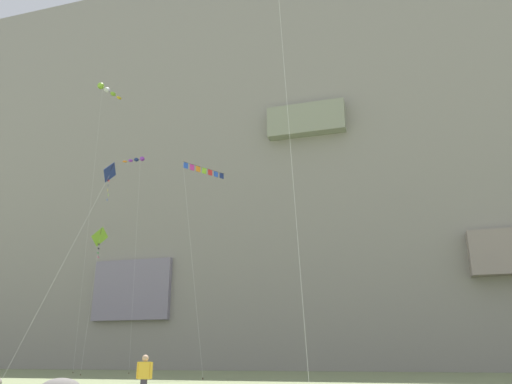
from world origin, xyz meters
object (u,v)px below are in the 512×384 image
object	(u,v)px
spectator_watching_left	(144,379)
kite_diamond_front_field	(105,183)
kite_diamond_far_left	(99,239)
kite_banner_near_cliff	(204,176)
kite_windsock_high_right	(137,161)
kite_windsock_mid_right	(106,90)

from	to	relation	value
spectator_watching_left	kite_diamond_front_field	bearing A→B (deg)	132.68
spectator_watching_left	kite_diamond_far_left	world-z (taller)	kite_diamond_far_left
kite_banner_near_cliff	kite_diamond_front_field	distance (m)	16.05
kite_windsock_high_right	kite_diamond_far_left	xyz separation A→B (m)	(-1.23, -4.14, -10.33)
kite_banner_near_cliff	kite_windsock_mid_right	xyz separation A→B (m)	(-18.35, 10.13, 17.35)
kite_windsock_high_right	kite_banner_near_cliff	distance (m)	16.90
kite_diamond_front_field	kite_banner_near_cliff	bearing A→B (deg)	89.74
spectator_watching_left	kite_windsock_mid_right	bearing A→B (deg)	127.93
kite_banner_near_cliff	kite_diamond_front_field	world-z (taller)	kite_banner_near_cliff
kite_windsock_high_right	kite_banner_near_cliff	bearing A→B (deg)	-36.49
kite_banner_near_cliff	kite_diamond_front_field	xyz separation A→B (m)	(-0.07, -15.01, -5.67)
kite_banner_near_cliff	kite_windsock_mid_right	bearing A→B (deg)	151.09
spectator_watching_left	kite_diamond_far_left	distance (m)	38.80
spectator_watching_left	kite_diamond_far_left	bearing A→B (deg)	127.08
spectator_watching_left	kite_windsock_mid_right	xyz separation A→B (m)	(-26.72, 34.29, 33.66)
kite_banner_near_cliff	kite_windsock_mid_right	distance (m)	27.21
kite_windsock_high_right	kite_diamond_far_left	size ratio (longest dim) A/B	1.64
spectator_watching_left	kite_diamond_front_field	world-z (taller)	kite_diamond_front_field
kite_diamond_front_field	kite_windsock_mid_right	bearing A→B (deg)	126.02
kite_windsock_high_right	kite_banner_near_cliff	xyz separation A→B (m)	(12.55, -9.28, -6.49)
kite_diamond_far_left	kite_diamond_front_field	xyz separation A→B (m)	(13.71, -20.15, -1.83)
kite_diamond_far_left	kite_diamond_front_field	bearing A→B (deg)	-55.78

